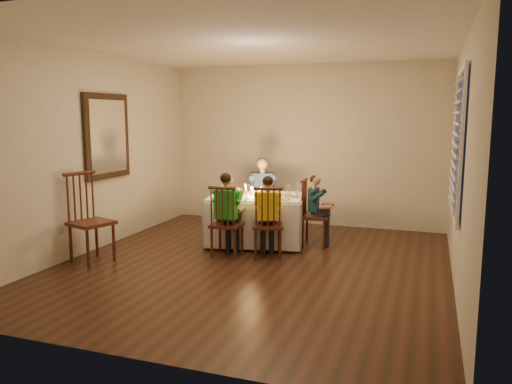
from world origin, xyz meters
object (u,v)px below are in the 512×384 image
(chair_end, at_px, (315,245))
(child_teal, at_px, (315,245))
(chair_adult, at_px, (262,232))
(chair_near_left, at_px, (227,256))
(dining_table, at_px, (256,210))
(adult, at_px, (262,232))
(serving_bowl, at_px, (235,191))
(child_green, at_px, (227,256))
(child_yellow, at_px, (267,257))
(chair_extra, at_px, (93,262))
(chair_near_right, at_px, (267,257))

(chair_end, relative_size, child_teal, 0.95)
(chair_adult, xyz_separation_m, chair_near_left, (-0.00, -1.40, 0.00))
(dining_table, distance_m, adult, 0.83)
(chair_near_left, bearing_deg, adult, -92.58)
(adult, distance_m, serving_bowl, 0.89)
(child_green, bearing_deg, child_yellow, -167.91)
(chair_adult, distance_m, chair_end, 1.07)
(child_green, bearing_deg, chair_extra, 25.71)
(chair_end, bearing_deg, chair_extra, 122.20)
(chair_near_left, xyz_separation_m, adult, (0.00, 1.40, 0.00))
(chair_near_left, relative_size, adult, 0.80)
(chair_adult, distance_m, chair_extra, 2.63)
(chair_extra, bearing_deg, chair_near_right, -47.30)
(adult, bearing_deg, chair_adult, 158.77)
(chair_extra, height_order, child_yellow, chair_extra)
(chair_near_right, bearing_deg, chair_adult, -87.78)
(chair_near_left, height_order, child_teal, child_teal)
(chair_near_left, bearing_deg, serving_bowl, -76.74)
(chair_near_left, xyz_separation_m, chair_extra, (-1.46, -0.78, 0.00))
(dining_table, height_order, chair_end, dining_table)
(chair_end, relative_size, child_green, 0.86)
(chair_end, xyz_separation_m, child_green, (-0.94, -0.90, 0.00))
(chair_adult, bearing_deg, child_green, -111.32)
(chair_near_right, xyz_separation_m, child_teal, (0.44, 0.77, 0.00))
(chair_near_right, xyz_separation_m, serving_bowl, (-0.76, 0.78, 0.70))
(child_green, distance_m, serving_bowl, 1.18)
(chair_near_right, relative_size, adult, 0.80)
(chair_adult, height_order, chair_extra, chair_extra)
(chair_adult, relative_size, chair_extra, 0.83)
(chair_near_right, xyz_separation_m, chair_end, (0.44, 0.77, 0.00))
(dining_table, xyz_separation_m, child_yellow, (0.37, -0.61, -0.48))
(adult, relative_size, child_green, 1.07)
(adult, height_order, child_teal, adult)
(chair_end, relative_size, serving_bowl, 4.75)
(chair_near_right, xyz_separation_m, adult, (-0.50, 1.27, 0.00))
(chair_adult, distance_m, child_green, 1.40)
(adult, bearing_deg, chair_extra, -145.01)
(dining_table, relative_size, chair_near_right, 1.59)
(chair_near_left, relative_size, chair_end, 1.00)
(chair_near_left, relative_size, child_teal, 0.95)
(chair_end, distance_m, serving_bowl, 1.39)
(chair_adult, height_order, chair_end, same)
(dining_table, distance_m, child_green, 0.89)
(child_green, xyz_separation_m, child_yellow, (0.50, 0.13, 0.00))
(chair_extra, relative_size, adult, 0.96)
(child_teal, bearing_deg, child_yellow, 147.10)
(chair_adult, xyz_separation_m, chair_end, (0.94, -0.51, 0.00))
(dining_table, distance_m, child_yellow, 0.86)
(child_yellow, relative_size, child_teal, 1.07)
(chair_adult, distance_m, serving_bowl, 0.89)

